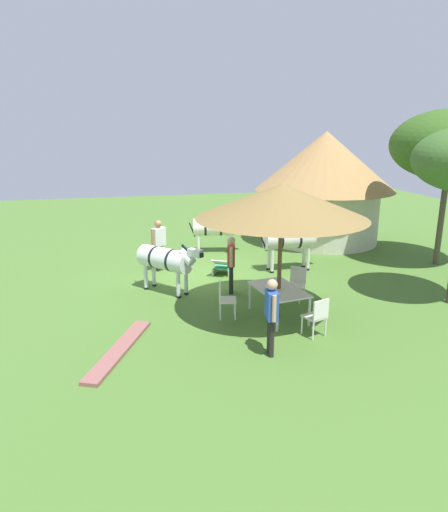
% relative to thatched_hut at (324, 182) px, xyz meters
% --- Properties ---
extents(ground_plane, '(36.00, 36.00, 0.00)m').
position_rel_thatched_hut_xyz_m(ground_plane, '(3.63, -5.67, -2.42)').
color(ground_plane, '#4A732D').
extents(thatched_hut, '(5.49, 5.49, 4.36)m').
position_rel_thatched_hut_xyz_m(thatched_hut, '(0.00, 0.00, 0.00)').
color(thatched_hut, beige).
rests_on(thatched_hut, ground_plane).
extents(shade_umbrella, '(4.02, 4.02, 3.27)m').
position_rel_thatched_hut_xyz_m(shade_umbrella, '(7.05, -4.37, 0.45)').
color(shade_umbrella, brown).
rests_on(shade_umbrella, ground_plane).
extents(patio_dining_table, '(1.72, 1.20, 0.74)m').
position_rel_thatched_hut_xyz_m(patio_dining_table, '(7.05, -4.37, -1.75)').
color(patio_dining_table, silver).
rests_on(patio_dining_table, ground_plane).
extents(patio_chair_near_lawn, '(0.52, 0.50, 0.90)m').
position_rel_thatched_hut_xyz_m(patio_chair_near_lawn, '(6.77, -5.67, -1.89)').
color(patio_chair_near_lawn, silver).
rests_on(patio_chair_near_lawn, ground_plane).
extents(patio_chair_east_end, '(0.55, 0.56, 0.90)m').
position_rel_thatched_hut_xyz_m(patio_chair_east_end, '(8.30, -3.91, -1.89)').
color(patio_chair_east_end, white).
rests_on(patio_chair_east_end, ground_plane).
extents(patio_chair_west_end, '(0.61, 0.61, 0.90)m').
position_rel_thatched_hut_xyz_m(patio_chair_west_end, '(6.05, -3.49, -1.89)').
color(patio_chair_west_end, white).
rests_on(patio_chair_west_end, ground_plane).
extents(guest_beside_umbrella, '(0.57, 0.31, 1.64)m').
position_rel_thatched_hut_xyz_m(guest_beside_umbrella, '(5.16, -5.09, -1.43)').
color(guest_beside_umbrella, black).
rests_on(guest_beside_umbrella, ground_plane).
extents(guest_behind_table, '(0.58, 0.26, 1.64)m').
position_rel_thatched_hut_xyz_m(guest_behind_table, '(8.88, -5.18, -1.43)').
color(guest_behind_table, black).
rests_on(guest_behind_table, ground_plane).
extents(standing_watcher, '(0.44, 0.49, 1.66)m').
position_rel_thatched_hut_xyz_m(standing_watcher, '(2.59, -6.84, -1.41)').
color(standing_watcher, black).
rests_on(standing_watcher, ground_plane).
extents(striped_lounge_chair, '(0.97, 0.86, 0.59)m').
position_rel_thatched_hut_xyz_m(striped_lounge_chair, '(3.46, -4.94, -2.16)').
color(striped_lounge_chair, '#35A36B').
rests_on(striped_lounge_chair, ground_plane).
extents(zebra_nearest_camera, '(0.65, 2.30, 1.57)m').
position_rel_thatched_hut_xyz_m(zebra_nearest_camera, '(3.48, -2.69, -1.39)').
color(zebra_nearest_camera, silver).
rests_on(zebra_nearest_camera, ground_plane).
extents(zebra_by_umbrella, '(1.81, 1.69, 1.49)m').
position_rel_thatched_hut_xyz_m(zebra_by_umbrella, '(4.68, -6.82, -1.46)').
color(zebra_by_umbrella, silver).
rests_on(zebra_by_umbrella, ground_plane).
extents(zebra_toward_hut, '(0.90, 2.14, 1.48)m').
position_rel_thatched_hut_xyz_m(zebra_toward_hut, '(0.75, -4.60, -1.48)').
color(zebra_toward_hut, silver).
rests_on(zebra_toward_hut, ground_plane).
extents(brick_patio_kerb, '(2.70, 1.47, 0.08)m').
position_rel_thatched_hut_xyz_m(brick_patio_kerb, '(8.02, -8.20, -2.38)').
color(brick_patio_kerb, '#915852').
rests_on(brick_patio_kerb, ground_plane).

